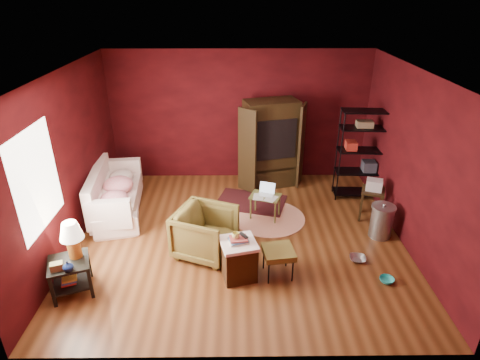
# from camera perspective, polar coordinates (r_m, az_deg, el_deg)

# --- Properties ---
(room) EXTENTS (5.54, 5.04, 2.84)m
(room) POSITION_cam_1_polar(r_m,az_deg,el_deg) (6.34, -0.34, 2.42)
(room) COLOR brown
(room) RESTS_ON ground
(sofa) EXTENTS (0.98, 2.03, 0.76)m
(sofa) POSITION_cam_1_polar(r_m,az_deg,el_deg) (7.92, -17.13, -1.94)
(sofa) COLOR white
(sofa) RESTS_ON ground
(armchair) EXTENTS (1.06, 1.09, 0.88)m
(armchair) POSITION_cam_1_polar(r_m,az_deg,el_deg) (6.42, -4.95, -7.15)
(armchair) COLOR black
(armchair) RESTS_ON ground
(pet_bowl_steel) EXTENTS (0.27, 0.11, 0.26)m
(pet_bowl_steel) POSITION_cam_1_polar(r_m,az_deg,el_deg) (6.68, 16.49, -10.03)
(pet_bowl_steel) COLOR #AEB1B5
(pet_bowl_steel) RESTS_ON ground
(pet_bowl_turquoise) EXTENTS (0.22, 0.13, 0.21)m
(pet_bowl_turquoise) POSITION_cam_1_polar(r_m,az_deg,el_deg) (6.40, 20.24, -12.71)
(pet_bowl_turquoise) COLOR #26B5B5
(pet_bowl_turquoise) RESTS_ON ground
(vase) EXTENTS (0.19, 0.19, 0.14)m
(vase) POSITION_cam_1_polar(r_m,az_deg,el_deg) (5.90, -23.28, -11.20)
(vase) COLOR #0D1943
(vase) RESTS_ON side_table
(mug) EXTENTS (0.14, 0.13, 0.11)m
(mug) POSITION_cam_1_polar(r_m,az_deg,el_deg) (5.76, -0.62, -7.79)
(mug) COLOR #DCD16B
(mug) RESTS_ON hamper
(side_table) EXTENTS (0.69, 0.69, 1.06)m
(side_table) POSITION_cam_1_polar(r_m,az_deg,el_deg) (6.07, -22.96, -9.32)
(side_table) COLOR black
(side_table) RESTS_ON ground
(sofa_cushions) EXTENTS (1.00, 2.02, 0.81)m
(sofa_cushions) POSITION_cam_1_polar(r_m,az_deg,el_deg) (7.91, -17.52, -1.92)
(sofa_cushions) COLOR white
(sofa_cushions) RESTS_ON sofa
(hamper) EXTENTS (0.61, 0.61, 0.70)m
(hamper) POSITION_cam_1_polar(r_m,az_deg,el_deg) (6.00, -0.20, -11.10)
(hamper) COLOR #3C1F0D
(hamper) RESTS_ON ground
(footstool) EXTENTS (0.50, 0.50, 0.46)m
(footstool) POSITION_cam_1_polar(r_m,az_deg,el_deg) (6.01, 5.48, -10.29)
(footstool) COLOR black
(footstool) RESTS_ON ground
(rug_round) EXTENTS (1.74, 1.74, 0.01)m
(rug_round) POSITION_cam_1_polar(r_m,az_deg,el_deg) (7.57, 4.16, -5.39)
(rug_round) COLOR beige
(rug_round) RESTS_ON ground
(rug_oriental) EXTENTS (1.53, 1.22, 0.01)m
(rug_oriental) POSITION_cam_1_polar(r_m,az_deg,el_deg) (8.06, 1.56, -3.11)
(rug_oriental) COLOR #4E1419
(rug_oriental) RESTS_ON ground
(laptop_desk) EXTENTS (0.63, 0.55, 0.66)m
(laptop_desk) POSITION_cam_1_polar(r_m,az_deg,el_deg) (7.40, 3.64, -2.54)
(laptop_desk) COLOR brown
(laptop_desk) RESTS_ON ground
(tv_armoire) EXTENTS (1.41, 1.00, 1.86)m
(tv_armoire) POSITION_cam_1_polar(r_m,az_deg,el_deg) (8.44, 4.41, 5.30)
(tv_armoire) COLOR black
(tv_armoire) RESTS_ON ground
(wire_shelving) EXTENTS (0.91, 0.43, 1.83)m
(wire_shelving) POSITION_cam_1_polar(r_m,az_deg,el_deg) (8.24, 16.88, 3.98)
(wire_shelving) COLOR black
(wire_shelving) RESTS_ON ground
(small_stand) EXTENTS (0.51, 0.51, 0.80)m
(small_stand) POSITION_cam_1_polar(r_m,az_deg,el_deg) (7.66, 18.44, -1.34)
(small_stand) COLOR black
(small_stand) RESTS_ON ground
(trash_can) EXTENTS (0.50, 0.50, 0.64)m
(trash_can) POSITION_cam_1_polar(r_m,az_deg,el_deg) (7.31, 19.47, -5.53)
(trash_can) COLOR #999DA0
(trash_can) RESTS_ON ground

